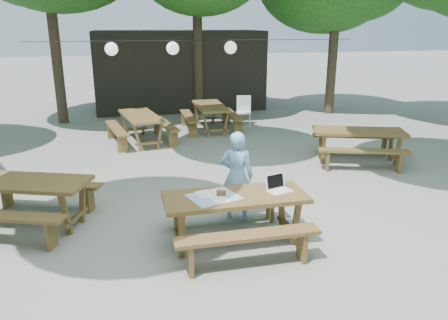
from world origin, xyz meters
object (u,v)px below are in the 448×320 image
picnic_table_nw (25,202)px  woman (237,176)px  main_picnic_table (235,219)px  plastic_chair (244,117)px

picnic_table_nw → woman: woman is taller
picnic_table_nw → woman: size_ratio=1.60×
main_picnic_table → picnic_table_nw: size_ratio=0.86×
main_picnic_table → picnic_table_nw: (-3.02, 1.32, 0.00)m
main_picnic_table → woman: (0.24, 0.83, 0.34)m
woman → plastic_chair: bearing=-85.1°
picnic_table_nw → woman: (3.26, -0.49, 0.34)m
picnic_table_nw → main_picnic_table: bearing=-3.1°
main_picnic_table → plastic_chair: size_ratio=2.22×
main_picnic_table → picnic_table_nw: bearing=156.4°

